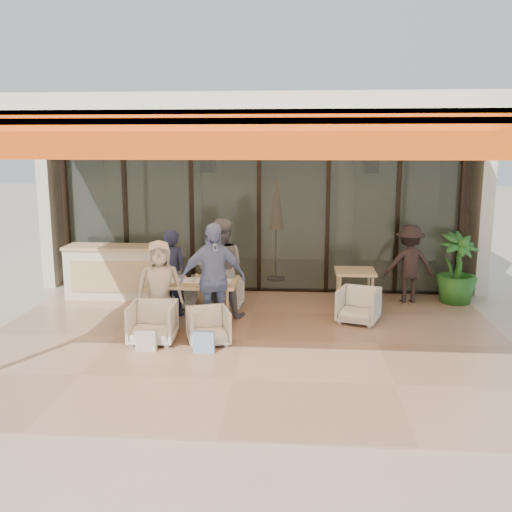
{
  "coord_description": "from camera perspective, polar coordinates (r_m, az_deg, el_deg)",
  "views": [
    {
      "loc": [
        0.8,
        -8.21,
        2.92
      ],
      "look_at": [
        0.1,
        0.9,
        1.15
      ],
      "focal_mm": 40.0,
      "sensor_mm": 36.0,
      "label": 1
    }
  ],
  "objects": [
    {
      "name": "ground",
      "position": [
        8.75,
        -1.12,
        -8.54
      ],
      "size": [
        70.0,
        70.0,
        0.0
      ],
      "primitive_type": "plane",
      "color": "#C6B293",
      "rests_on": "ground"
    },
    {
      "name": "terrace_floor",
      "position": [
        8.75,
        -1.12,
        -8.51
      ],
      "size": [
        8.0,
        6.0,
        0.01
      ],
      "primitive_type": "cube",
      "color": "tan",
      "rests_on": "ground"
    },
    {
      "name": "terrace_structure",
      "position": [
        7.99,
        -1.39,
        13.33
      ],
      "size": [
        8.0,
        6.0,
        3.4
      ],
      "color": "silver",
      "rests_on": "ground"
    },
    {
      "name": "glass_storefront",
      "position": [
        11.31,
        0.31,
        4.27
      ],
      "size": [
        8.08,
        0.1,
        3.2
      ],
      "color": "#9EADA3",
      "rests_on": "ground"
    },
    {
      "name": "interior_block",
      "position": [
        13.56,
        1.06,
        8.06
      ],
      "size": [
        9.05,
        3.62,
        3.52
      ],
      "color": "silver",
      "rests_on": "ground"
    },
    {
      "name": "host_counter",
      "position": [
        11.34,
        -13.94,
        -1.52
      ],
      "size": [
        1.85,
        0.65,
        1.04
      ],
      "color": "silver",
      "rests_on": "ground"
    },
    {
      "name": "dining_table",
      "position": [
        9.43,
        -6.48,
        -2.8
      ],
      "size": [
        1.5,
        0.9,
        0.93
      ],
      "color": "#DCBC86",
      "rests_on": "ground"
    },
    {
      "name": "chair_far_left",
      "position": [
        10.5,
        -7.7,
        -3.42
      ],
      "size": [
        0.69,
        0.65,
        0.66
      ],
      "primitive_type": "imported",
      "rotation": [
        0.0,
        0.0,
        3.22
      ],
      "color": "white",
      "rests_on": "ground"
    },
    {
      "name": "chair_far_right",
      "position": [
        10.36,
        -3.14,
        -3.58
      ],
      "size": [
        0.66,
        0.63,
        0.64
      ],
      "primitive_type": "imported",
      "rotation": [
        0.0,
        0.0,
        3.07
      ],
      "color": "white",
      "rests_on": "ground"
    },
    {
      "name": "chair_near_left",
      "position": [
        8.71,
        -10.3,
        -6.41
      ],
      "size": [
        0.69,
        0.65,
        0.69
      ],
      "primitive_type": "imported",
      "rotation": [
        0.0,
        0.0,
        0.03
      ],
      "color": "white",
      "rests_on": "ground"
    },
    {
      "name": "chair_near_right",
      "position": [
        8.56,
        -4.81,
        -6.86
      ],
      "size": [
        0.74,
        0.72,
        0.61
      ],
      "primitive_type": "imported",
      "rotation": [
        0.0,
        0.0,
        0.33
      ],
      "color": "white",
      "rests_on": "ground"
    },
    {
      "name": "diner_navy",
      "position": [
        9.92,
        -8.36,
        -1.68
      ],
      "size": [
        0.63,
        0.49,
        1.54
      ],
      "primitive_type": "imported",
      "rotation": [
        0.0,
        0.0,
        2.91
      ],
      "color": "#181B36",
      "rests_on": "ground"
    },
    {
      "name": "diner_grey",
      "position": [
        9.75,
        -3.55,
        -1.25
      ],
      "size": [
        0.84,
        0.66,
        1.72
      ],
      "primitive_type": "imported",
      "rotation": [
        0.0,
        0.0,
        3.14
      ],
      "color": "slate",
      "rests_on": "ground"
    },
    {
      "name": "diner_cream",
      "position": [
        9.07,
        -9.6,
        -3.07
      ],
      "size": [
        0.82,
        0.64,
        1.49
      ],
      "primitive_type": "imported",
      "rotation": [
        0.0,
        0.0,
        0.26
      ],
      "color": "beige",
      "rests_on": "ground"
    },
    {
      "name": "diner_periwinkle",
      "position": [
        8.88,
        -4.35,
        -2.33
      ],
      "size": [
        1.12,
        0.78,
        1.77
      ],
      "primitive_type": "imported",
      "rotation": [
        0.0,
        0.0,
        0.38
      ],
      "color": "#748DC1",
      "rests_on": "ground"
    },
    {
      "name": "tote_bag_cream",
      "position": [
        8.4,
        -10.96,
        -8.35
      ],
      "size": [
        0.3,
        0.1,
        0.34
      ],
      "primitive_type": "cube",
      "color": "silver",
      "rests_on": "ground"
    },
    {
      "name": "tote_bag_blue",
      "position": [
        8.23,
        -5.24,
        -8.62
      ],
      "size": [
        0.3,
        0.1,
        0.34
      ],
      "primitive_type": "cube",
      "color": "#99BFD8",
      "rests_on": "ground"
    },
    {
      "name": "side_table",
      "position": [
        10.32,
        9.86,
        -1.97
      ],
      "size": [
        0.7,
        0.7,
        0.74
      ],
      "color": "#DCBC86",
      "rests_on": "ground"
    },
    {
      "name": "side_chair",
      "position": [
        9.67,
        10.21,
        -4.74
      ],
      "size": [
        0.8,
        0.78,
        0.66
      ],
      "primitive_type": "imported",
      "rotation": [
        0.0,
        0.0,
        -0.33
      ],
      "color": "white",
      "rests_on": "ground"
    },
    {
      "name": "standing_woman",
      "position": [
        11.02,
        15.06,
        -0.8
      ],
      "size": [
        1.02,
        0.66,
        1.49
      ],
      "primitive_type": "imported",
      "rotation": [
        0.0,
        0.0,
        3.26
      ],
      "color": "black",
      "rests_on": "ground"
    },
    {
      "name": "potted_palm",
      "position": [
        11.24,
        19.45,
        -1.2
      ],
      "size": [
        0.99,
        0.99,
        1.34
      ],
      "primitive_type": "imported",
      "rotation": [
        0.0,
        0.0,
        0.42
      ],
      "color": "#1E5919",
      "rests_on": "ground"
    }
  ]
}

